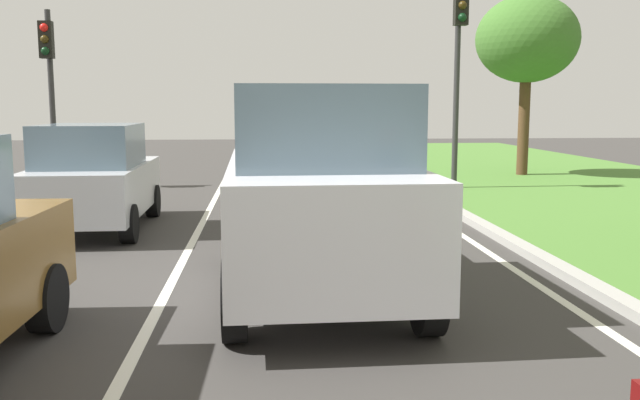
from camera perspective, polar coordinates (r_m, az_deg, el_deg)
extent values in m
plane|color=#383533|center=(12.14, -6.58, -2.04)|extent=(60.00, 60.00, 0.00)
cube|color=silver|center=(12.18, -9.87, -2.06)|extent=(0.12, 32.00, 0.01)
cube|color=silver|center=(12.54, 10.10, -1.78)|extent=(0.12, 32.00, 0.01)
cube|color=#9E9B93|center=(12.67, 12.29, -1.48)|extent=(0.24, 48.00, 0.12)
cube|color=silver|center=(7.58, -0.30, -0.90)|extent=(1.98, 4.53, 1.10)
cube|color=slate|center=(7.34, -0.19, 6.26)|extent=(1.75, 2.73, 0.80)
cylinder|color=black|center=(9.15, -6.67, -2.92)|extent=(0.23, 0.76, 0.76)
cylinder|color=black|center=(9.28, 4.19, -2.73)|extent=(0.23, 0.76, 0.76)
cylinder|color=black|center=(6.17, -7.12, -8.27)|extent=(0.23, 0.76, 0.76)
cylinder|color=black|center=(6.36, 8.96, -7.79)|extent=(0.23, 0.76, 0.76)
cylinder|color=black|center=(6.87, -21.84, -7.62)|extent=(0.24, 0.65, 0.64)
cube|color=#B7BABF|center=(12.11, -18.22, 0.93)|extent=(1.69, 3.72, 0.80)
cube|color=slate|center=(11.80, -18.64, 4.35)|extent=(1.51, 1.92, 0.68)
cylinder|color=black|center=(13.55, -20.10, -0.15)|extent=(0.23, 0.60, 0.60)
cylinder|color=black|center=(13.25, -13.78, -0.07)|extent=(0.23, 0.60, 0.60)
cylinder|color=black|center=(11.16, -23.32, -1.96)|extent=(0.23, 0.60, 0.60)
cylinder|color=black|center=(10.79, -15.67, -1.92)|extent=(0.23, 0.60, 0.60)
cylinder|color=#2D2D2D|center=(17.16, 11.33, 9.37)|extent=(0.14, 0.14, 5.13)
cube|color=black|center=(17.12, 11.69, 15.58)|extent=(0.32, 0.24, 0.90)
sphere|color=#382B0C|center=(17.00, 11.82, 15.63)|extent=(0.20, 0.20, 0.20)
sphere|color=black|center=(16.96, 11.79, 14.69)|extent=(0.20, 0.20, 0.20)
cylinder|color=#2D2D2D|center=(18.59, -21.46, 7.77)|extent=(0.14, 0.14, 4.43)
cube|color=black|center=(18.47, -21.88, 12.30)|extent=(0.32, 0.24, 0.90)
sphere|color=red|center=(18.37, -22.04, 13.20)|extent=(0.20, 0.20, 0.20)
sphere|color=#382B0C|center=(18.34, -22.00, 12.33)|extent=(0.20, 0.20, 0.20)
sphere|color=black|center=(18.32, -21.95, 11.46)|extent=(0.20, 0.20, 0.20)
cylinder|color=#4C331E|center=(20.88, 16.62, 5.81)|extent=(0.32, 0.32, 2.87)
ellipsoid|color=#3D6B28|center=(20.95, 16.90, 12.74)|extent=(2.92, 2.92, 2.48)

